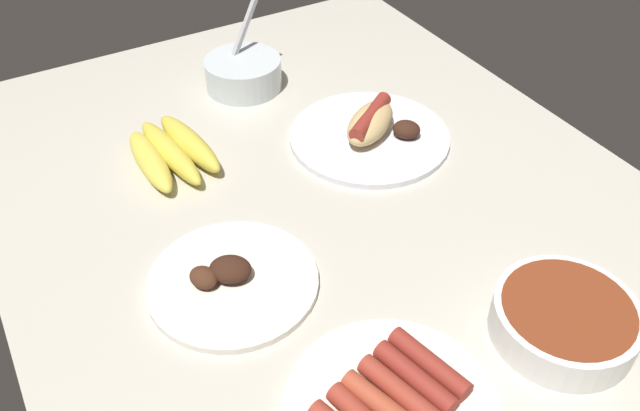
{
  "coord_description": "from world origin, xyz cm",
  "views": [
    {
      "loc": [
        -61.41,
        37.39,
        63.34
      ],
      "look_at": [
        -1.79,
        3.06,
        3.0
      ],
      "focal_mm": 37.55,
      "sensor_mm": 36.0,
      "label": 1
    }
  ],
  "objects_px": {
    "plate_sausages": "(392,405)",
    "banana_bunch": "(171,152)",
    "plate_grilled_meat": "(231,280)",
    "bowl_chili": "(565,319)",
    "plate_hotdog_assembled": "(371,131)",
    "bowl_coleslaw": "(243,72)"
  },
  "relations": [
    {
      "from": "plate_sausages",
      "to": "banana_bunch",
      "type": "bearing_deg",
      "value": 4.98
    },
    {
      "from": "plate_grilled_meat",
      "to": "bowl_chili",
      "type": "distance_m",
      "value": 0.4
    },
    {
      "from": "plate_hotdog_assembled",
      "to": "bowl_chili",
      "type": "height_order",
      "value": "plate_hotdog_assembled"
    },
    {
      "from": "bowl_chili",
      "to": "banana_bunch",
      "type": "relative_size",
      "value": 0.87
    },
    {
      "from": "plate_grilled_meat",
      "to": "bowl_chili",
      "type": "relative_size",
      "value": 1.29
    },
    {
      "from": "banana_bunch",
      "to": "plate_sausages",
      "type": "distance_m",
      "value": 0.53
    },
    {
      "from": "plate_hotdog_assembled",
      "to": "bowl_coleslaw",
      "type": "xyz_separation_m",
      "value": [
        0.25,
        0.11,
        0.01
      ]
    },
    {
      "from": "plate_hotdog_assembled",
      "to": "bowl_chili",
      "type": "xyz_separation_m",
      "value": [
        -0.44,
        0.02,
        0.01
      ]
    },
    {
      "from": "bowl_coleslaw",
      "to": "plate_sausages",
      "type": "height_order",
      "value": "bowl_coleslaw"
    },
    {
      "from": "bowl_chili",
      "to": "bowl_coleslaw",
      "type": "bearing_deg",
      "value": 7.16
    },
    {
      "from": "plate_grilled_meat",
      "to": "bowl_coleslaw",
      "type": "height_order",
      "value": "bowl_coleslaw"
    },
    {
      "from": "bowl_coleslaw",
      "to": "plate_sausages",
      "type": "xyz_separation_m",
      "value": [
        -0.68,
        0.14,
        -0.02
      ]
    },
    {
      "from": "bowl_coleslaw",
      "to": "banana_bunch",
      "type": "relative_size",
      "value": 0.81
    },
    {
      "from": "plate_sausages",
      "to": "plate_hotdog_assembled",
      "type": "bearing_deg",
      "value": -30.69
    },
    {
      "from": "plate_grilled_meat",
      "to": "plate_sausages",
      "type": "xyz_separation_m",
      "value": [
        -0.25,
        -0.07,
        0.0
      ]
    },
    {
      "from": "bowl_coleslaw",
      "to": "banana_bunch",
      "type": "xyz_separation_m",
      "value": [
        -0.15,
        0.19,
        -0.01
      ]
    },
    {
      "from": "plate_grilled_meat",
      "to": "bowl_chili",
      "type": "xyz_separation_m",
      "value": [
        -0.26,
        -0.3,
        0.02
      ]
    },
    {
      "from": "plate_hotdog_assembled",
      "to": "plate_sausages",
      "type": "height_order",
      "value": "plate_hotdog_assembled"
    },
    {
      "from": "plate_hotdog_assembled",
      "to": "bowl_chili",
      "type": "relative_size",
      "value": 1.54
    },
    {
      "from": "plate_sausages",
      "to": "bowl_chili",
      "type": "bearing_deg",
      "value": -93.35
    },
    {
      "from": "bowl_coleslaw",
      "to": "banana_bunch",
      "type": "bearing_deg",
      "value": 127.34
    },
    {
      "from": "bowl_coleslaw",
      "to": "plate_sausages",
      "type": "distance_m",
      "value": 0.69
    }
  ]
}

